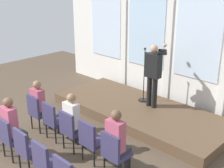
{
  "coord_description": "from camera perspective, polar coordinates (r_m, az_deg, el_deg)",
  "views": [
    {
      "loc": [
        4.77,
        -1.52,
        3.74
      ],
      "look_at": [
        0.06,
        3.32,
        1.26
      ],
      "focal_mm": 48.98,
      "sensor_mm": 36.0,
      "label": 1
    }
  ],
  "objects": [
    {
      "name": "chair_r0_c0",
      "position": [
        7.76,
        -13.71,
        -4.83
      ],
      "size": [
        0.46,
        0.44,
        0.94
      ],
      "color": "black",
      "rests_on": "ground"
    },
    {
      "name": "rear_partition",
      "position": [
        8.82,
        11.39,
        10.23
      ],
      "size": [
        8.6,
        0.14,
        4.53
      ],
      "color": "silver",
      "rests_on": "ground"
    },
    {
      "name": "speaker",
      "position": [
        8.14,
        7.69,
        2.35
      ],
      "size": [
        0.5,
        0.69,
        1.72
      ],
      "color": "black",
      "rests_on": "stage_platform"
    },
    {
      "name": "chair_r0_c3",
      "position": [
        6.34,
        -3.91,
        -10.22
      ],
      "size": [
        0.46,
        0.44,
        0.94
      ],
      "color": "black",
      "rests_on": "ground"
    },
    {
      "name": "chair_r0_c2",
      "position": [
        6.79,
        -7.66,
        -8.2
      ],
      "size": [
        0.46,
        0.44,
        0.94
      ],
      "color": "black",
      "rests_on": "ground"
    },
    {
      "name": "chair_r0_c1",
      "position": [
        7.26,
        -10.9,
        -6.41
      ],
      "size": [
        0.46,
        0.44,
        0.94
      ],
      "color": "black",
      "rests_on": "ground"
    },
    {
      "name": "chair_r1_c1",
      "position": [
        6.79,
        -18.49,
        -9.16
      ],
      "size": [
        0.46,
        0.44,
        0.94
      ],
      "color": "black",
      "rests_on": "ground"
    },
    {
      "name": "audience_r0_c4",
      "position": [
        5.87,
        0.97,
        -10.29
      ],
      "size": [
        0.36,
        0.39,
        1.38
      ],
      "color": "#2D2D33",
      "rests_on": "ground"
    },
    {
      "name": "audience_r1_c1",
      "position": [
        6.71,
        -18.11,
        -7.23
      ],
      "size": [
        0.36,
        0.39,
        1.38
      ],
      "color": "#2D2D33",
      "rests_on": "ground"
    },
    {
      "name": "chair_r1_c3",
      "position": [
        5.79,
        -12.17,
        -13.93
      ],
      "size": [
        0.46,
        0.44,
        0.94
      ],
      "color": "black",
      "rests_on": "ground"
    },
    {
      "name": "chair_r1_c2",
      "position": [
        6.28,
        -15.6,
        -11.37
      ],
      "size": [
        0.46,
        0.44,
        0.94
      ],
      "color": "black",
      "rests_on": "ground"
    },
    {
      "name": "mic_stand",
      "position": [
        8.7,
        5.91,
        -1.05
      ],
      "size": [
        0.28,
        0.28,
        1.56
      ],
      "color": "black",
      "rests_on": "stage_platform"
    },
    {
      "name": "audience_r0_c2",
      "position": [
        6.74,
        -7.2,
        -6.42
      ],
      "size": [
        0.36,
        0.39,
        1.34
      ],
      "color": "#2D2D33",
      "rests_on": "ground"
    },
    {
      "name": "audience_r0_c0",
      "position": [
        7.73,
        -13.32,
        -3.37
      ],
      "size": [
        0.36,
        0.39,
        1.3
      ],
      "color": "#2D2D33",
      "rests_on": "ground"
    },
    {
      "name": "stage_platform",
      "position": [
        8.46,
        5.15,
        -5.14
      ],
      "size": [
        4.97,
        2.06,
        0.27
      ],
      "primitive_type": "cube",
      "color": "brown",
      "rests_on": "ground"
    },
    {
      "name": "chair_r0_c4",
      "position": [
        5.94,
        0.43,
        -12.47
      ],
      "size": [
        0.46,
        0.44,
        0.94
      ],
      "color": "black",
      "rests_on": "ground"
    }
  ]
}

